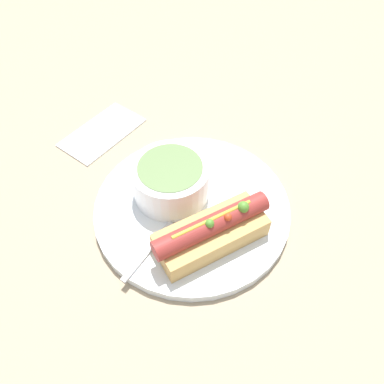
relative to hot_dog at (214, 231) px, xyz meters
The scene contains 6 objects.
ground_plane 0.08m from the hot_dog, 92.96° to the left, with size 4.00×4.00×0.00m, color tan.
dinner_plate 0.07m from the hot_dog, 92.96° to the left, with size 0.28×0.28×0.01m.
hot_dog is the anchor object (origin of this frame).
soup_bowl 0.10m from the hot_dog, 102.87° to the left, with size 0.11×0.11×0.05m.
spoon 0.06m from the hot_dog, 128.24° to the left, with size 0.13×0.10×0.01m.
napkin 0.29m from the hot_dog, 107.03° to the left, with size 0.16×0.14×0.01m.
Camera 1 is at (-0.12, -0.30, 0.44)m, focal length 35.00 mm.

